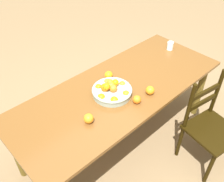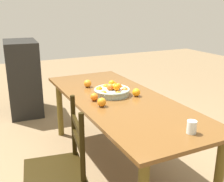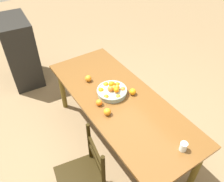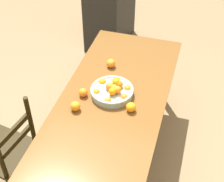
{
  "view_description": "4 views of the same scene",
  "coord_description": "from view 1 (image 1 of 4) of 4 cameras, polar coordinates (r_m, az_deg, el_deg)",
  "views": [
    {
      "loc": [
        1.26,
        1.23,
        2.17
      ],
      "look_at": [
        0.12,
        0.02,
        0.77
      ],
      "focal_mm": 40.18,
      "sensor_mm": 36.0,
      "label": 1
    },
    {
      "loc": [
        -2.17,
        1.14,
        1.57
      ],
      "look_at": [
        0.12,
        0.02,
        0.77
      ],
      "focal_mm": 44.09,
      "sensor_mm": 36.0,
      "label": 2
    },
    {
      "loc": [
        -1.57,
        1.12,
        2.53
      ],
      "look_at": [
        0.12,
        0.02,
        0.77
      ],
      "focal_mm": 37.47,
      "sensor_mm": 36.0,
      "label": 3
    },
    {
      "loc": [
        -1.85,
        -0.56,
        2.58
      ],
      "look_at": [
        0.12,
        0.02,
        0.77
      ],
      "focal_mm": 54.47,
      "sensor_mm": 36.0,
      "label": 4
    }
  ],
  "objects": [
    {
      "name": "drinking_glass",
      "position": [
        2.87,
        13.09,
        9.99
      ],
      "size": [
        0.07,
        0.07,
        0.09
      ],
      "primitive_type": "cylinder",
      "color": "silver",
      "rests_on": "dining_table"
    },
    {
      "name": "orange_loose_1",
      "position": [
        2.21,
        8.65,
        0.16
      ],
      "size": [
        0.08,
        0.08,
        0.08
      ],
      "primitive_type": "sphere",
      "color": "orange",
      "rests_on": "dining_table"
    },
    {
      "name": "orange_loose_2",
      "position": [
        1.94,
        -5.34,
        -6.26
      ],
      "size": [
        0.08,
        0.08,
        0.08
      ],
      "primitive_type": "sphere",
      "color": "orange",
      "rests_on": "dining_table"
    },
    {
      "name": "chair_near_window",
      "position": [
        2.49,
        21.22,
        -7.76
      ],
      "size": [
        0.48,
        0.48,
        0.92
      ],
      "rotation": [
        0.0,
        0.0,
        2.97
      ],
      "color": "black",
      "rests_on": "ground"
    },
    {
      "name": "orange_loose_0",
      "position": [
        2.11,
        5.68,
        -1.93
      ],
      "size": [
        0.07,
        0.07,
        0.07
      ],
      "primitive_type": "sphere",
      "color": "orange",
      "rests_on": "dining_table"
    },
    {
      "name": "ground_plane",
      "position": [
        2.79,
        1.53,
        -10.88
      ],
      "size": [
        12.0,
        12.0,
        0.0
      ],
      "primitive_type": "plane",
      "color": "brown"
    },
    {
      "name": "dining_table",
      "position": [
        2.33,
        1.8,
        -0.92
      ],
      "size": [
        2.1,
        0.84,
        0.73
      ],
      "color": "brown",
      "rests_on": "ground"
    },
    {
      "name": "fruit_bowl",
      "position": [
        2.17,
        -0.09,
        0.08
      ],
      "size": [
        0.35,
        0.35,
        0.13
      ],
      "color": "#94A79A",
      "rests_on": "dining_table"
    },
    {
      "name": "orange_loose_3",
      "position": [
        2.36,
        -0.77,
        3.64
      ],
      "size": [
        0.08,
        0.08,
        0.08
      ],
      "primitive_type": "sphere",
      "color": "orange",
      "rests_on": "dining_table"
    }
  ]
}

